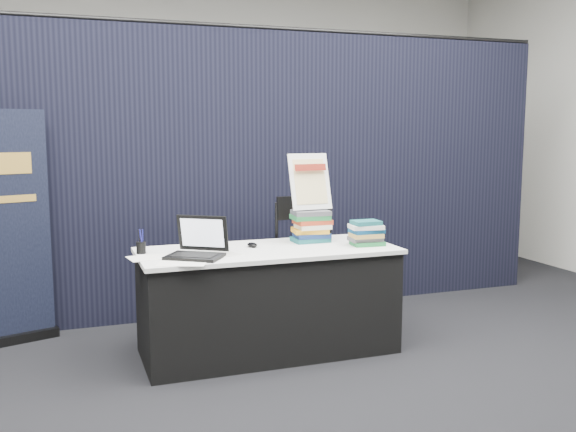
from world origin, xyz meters
The scene contains 15 objects.
floor centered at (0.00, 0.00, 0.00)m, with size 8.00×8.00×0.00m, color black.
wall_back centered at (0.00, 4.00, 1.75)m, with size 8.00×0.02×3.50m, color beige.
drape_partition centered at (0.00, 1.60, 1.20)m, with size 6.00×0.08×2.40m, color black.
display_table centered at (0.00, 0.55, 0.38)m, with size 1.80×0.75×0.75m.
laptop centered at (-0.55, 0.44, 0.81)m, with size 0.43×0.45×0.26m.
mouse centered at (-0.09, 0.64, 0.77)m, with size 0.06×0.10×0.03m, color black.
brochure_left centered at (-0.82, 0.51, 0.75)m, with size 0.28×0.20×0.00m, color white.
brochure_mid centered at (-0.65, 0.27, 0.75)m, with size 0.30×0.21×0.00m, color white.
brochure_right centered at (-0.42, 0.45, 0.75)m, with size 0.31×0.22×0.00m, color silver.
pen_cup centered at (-0.86, 0.67, 0.79)m, with size 0.06×0.06×0.08m, color black.
book_stack_tall centered at (0.39, 0.70, 0.87)m, with size 0.26×0.21×0.24m.
book_stack_short centered at (0.71, 0.43, 0.84)m, with size 0.23×0.18×0.18m.
info_sign centered at (0.39, 0.73, 1.19)m, with size 0.32×0.16×0.43m.
pullup_banner centered at (-1.77, 1.36, 0.76)m, with size 0.73×0.32×1.72m.
stacking_chair centered at (0.45, 0.83, 0.59)m, with size 0.51×0.51×1.06m.
Camera 1 is at (-1.36, -3.66, 1.59)m, focal length 40.00 mm.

